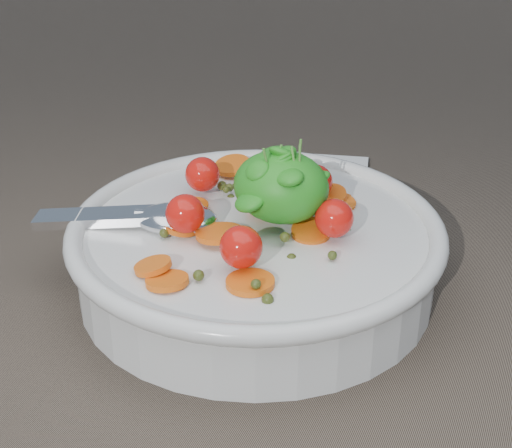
% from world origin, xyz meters
% --- Properties ---
extents(ground, '(6.00, 6.00, 0.00)m').
position_xyz_m(ground, '(0.00, 0.00, 0.00)').
color(ground, brown).
rests_on(ground, ground).
extents(bowl, '(0.33, 0.30, 0.13)m').
position_xyz_m(bowl, '(0.01, 0.02, 0.04)').
color(bowl, silver).
rests_on(bowl, ground).
extents(napkin, '(0.16, 0.15, 0.01)m').
position_xyz_m(napkin, '(-0.03, 0.23, 0.00)').
color(napkin, white).
rests_on(napkin, ground).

